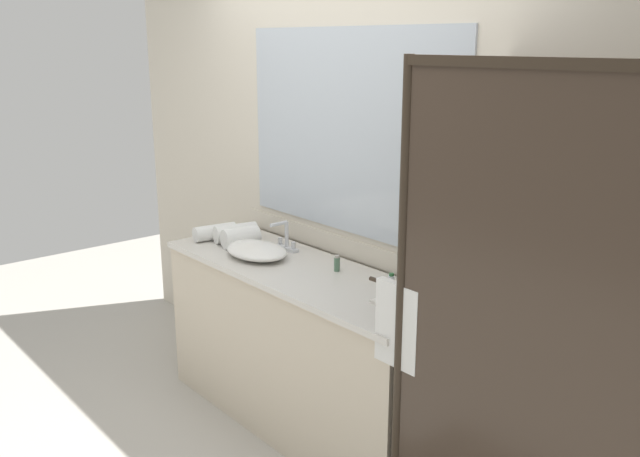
{
  "coord_description": "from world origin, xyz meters",
  "views": [
    {
      "loc": [
        2.62,
        -2.11,
        2.04
      ],
      "look_at": [
        0.15,
        0.0,
        1.15
      ],
      "focal_mm": 38.39,
      "sensor_mm": 36.0,
      "label": 1
    }
  ],
  "objects_px": {
    "potted_plant": "(422,282)",
    "amenity_bottle_shampoo": "(337,264)",
    "rolled_towel_middle": "(236,233)",
    "rolled_towel_near_edge": "(215,232)",
    "rolled_towel_far_edge": "(241,237)",
    "faucet": "(286,241)",
    "soap_dish": "(383,301)",
    "amenity_bottle_lotion": "(391,281)",
    "sink_basin": "(257,250)"
  },
  "relations": [
    {
      "from": "soap_dish",
      "to": "rolled_towel_near_edge",
      "type": "xyz_separation_m",
      "value": [
        -1.38,
        -0.02,
        0.03
      ]
    },
    {
      "from": "potted_plant",
      "to": "rolled_towel_near_edge",
      "type": "distance_m",
      "value": 1.48
    },
    {
      "from": "faucet",
      "to": "potted_plant",
      "type": "height_order",
      "value": "faucet"
    },
    {
      "from": "rolled_towel_middle",
      "to": "rolled_towel_far_edge",
      "type": "relative_size",
      "value": 1.2
    },
    {
      "from": "amenity_bottle_shampoo",
      "to": "soap_dish",
      "type": "bearing_deg",
      "value": -17.08
    },
    {
      "from": "sink_basin",
      "to": "rolled_towel_far_edge",
      "type": "relative_size",
      "value": 1.91
    },
    {
      "from": "rolled_towel_near_edge",
      "to": "amenity_bottle_lotion",
      "type": "bearing_deg",
      "value": 8.87
    },
    {
      "from": "sink_basin",
      "to": "amenity_bottle_lotion",
      "type": "xyz_separation_m",
      "value": [
        0.82,
        0.2,
        -0.0
      ]
    },
    {
      "from": "amenity_bottle_shampoo",
      "to": "rolled_towel_middle",
      "type": "distance_m",
      "value": 0.8
    },
    {
      "from": "soap_dish",
      "to": "sink_basin",
      "type": "bearing_deg",
      "value": -178.2
    },
    {
      "from": "amenity_bottle_lotion",
      "to": "rolled_towel_middle",
      "type": "distance_m",
      "value": 1.16
    },
    {
      "from": "potted_plant",
      "to": "amenity_bottle_lotion",
      "type": "bearing_deg",
      "value": 173.4
    },
    {
      "from": "sink_basin",
      "to": "amenity_bottle_shampoo",
      "type": "height_order",
      "value": "amenity_bottle_shampoo"
    },
    {
      "from": "potted_plant",
      "to": "rolled_towel_far_edge",
      "type": "bearing_deg",
      "value": -173.76
    },
    {
      "from": "potted_plant",
      "to": "amenity_bottle_lotion",
      "type": "height_order",
      "value": "potted_plant"
    },
    {
      "from": "faucet",
      "to": "soap_dish",
      "type": "xyz_separation_m",
      "value": [
        0.94,
        -0.17,
        -0.04
      ]
    },
    {
      "from": "faucet",
      "to": "rolled_towel_middle",
      "type": "relative_size",
      "value": 0.68
    },
    {
      "from": "amenity_bottle_lotion",
      "to": "sink_basin",
      "type": "bearing_deg",
      "value": -165.98
    },
    {
      "from": "soap_dish",
      "to": "rolled_towel_middle",
      "type": "relative_size",
      "value": 0.4
    },
    {
      "from": "potted_plant",
      "to": "amenity_bottle_lotion",
      "type": "distance_m",
      "value": 0.22
    },
    {
      "from": "rolled_towel_middle",
      "to": "amenity_bottle_shampoo",
      "type": "bearing_deg",
      "value": 6.62
    },
    {
      "from": "sink_basin",
      "to": "amenity_bottle_lotion",
      "type": "distance_m",
      "value": 0.85
    },
    {
      "from": "soap_dish",
      "to": "rolled_towel_near_edge",
      "type": "height_order",
      "value": "rolled_towel_near_edge"
    },
    {
      "from": "potted_plant",
      "to": "amenity_bottle_shampoo",
      "type": "bearing_deg",
      "value": -179.41
    },
    {
      "from": "soap_dish",
      "to": "amenity_bottle_shampoo",
      "type": "relative_size",
      "value": 1.17
    },
    {
      "from": "potted_plant",
      "to": "rolled_towel_middle",
      "type": "relative_size",
      "value": 0.67
    },
    {
      "from": "amenity_bottle_shampoo",
      "to": "amenity_bottle_lotion",
      "type": "xyz_separation_m",
      "value": [
        0.36,
        0.03,
        -0.01
      ]
    },
    {
      "from": "soap_dish",
      "to": "rolled_towel_middle",
      "type": "distance_m",
      "value": 1.27
    },
    {
      "from": "sink_basin",
      "to": "faucet",
      "type": "distance_m",
      "value": 0.2
    },
    {
      "from": "sink_basin",
      "to": "rolled_towel_middle",
      "type": "xyz_separation_m",
      "value": [
        -0.33,
        0.08,
        0.02
      ]
    },
    {
      "from": "rolled_towel_near_edge",
      "to": "rolled_towel_far_edge",
      "type": "distance_m",
      "value": 0.22
    },
    {
      "from": "soap_dish",
      "to": "rolled_towel_far_edge",
      "type": "distance_m",
      "value": 1.16
    },
    {
      "from": "faucet",
      "to": "amenity_bottle_lotion",
      "type": "relative_size",
      "value": 2.3
    },
    {
      "from": "faucet",
      "to": "rolled_towel_near_edge",
      "type": "xyz_separation_m",
      "value": [
        -0.44,
        -0.19,
        -0.01
      ]
    },
    {
      "from": "faucet",
      "to": "potted_plant",
      "type": "relative_size",
      "value": 1.02
    },
    {
      "from": "amenity_bottle_shampoo",
      "to": "amenity_bottle_lotion",
      "type": "height_order",
      "value": "amenity_bottle_shampoo"
    },
    {
      "from": "faucet",
      "to": "rolled_towel_near_edge",
      "type": "distance_m",
      "value": 0.48
    },
    {
      "from": "potted_plant",
      "to": "rolled_towel_near_edge",
      "type": "xyz_separation_m",
      "value": [
        -1.47,
        -0.17,
        -0.05
      ]
    },
    {
      "from": "rolled_towel_near_edge",
      "to": "rolled_towel_far_edge",
      "type": "xyz_separation_m",
      "value": [
        0.22,
        0.04,
        0.01
      ]
    },
    {
      "from": "sink_basin",
      "to": "rolled_towel_middle",
      "type": "height_order",
      "value": "rolled_towel_middle"
    },
    {
      "from": "sink_basin",
      "to": "soap_dish",
      "type": "bearing_deg",
      "value": 1.8
    },
    {
      "from": "amenity_bottle_shampoo",
      "to": "faucet",
      "type": "bearing_deg",
      "value": 176.88
    },
    {
      "from": "potted_plant",
      "to": "rolled_towel_middle",
      "type": "bearing_deg",
      "value": -175.88
    },
    {
      "from": "rolled_towel_near_edge",
      "to": "soap_dish",
      "type": "bearing_deg",
      "value": 0.88
    },
    {
      "from": "soap_dish",
      "to": "faucet",
      "type": "bearing_deg",
      "value": 169.68
    },
    {
      "from": "amenity_bottle_lotion",
      "to": "rolled_towel_far_edge",
      "type": "relative_size",
      "value": 0.36
    },
    {
      "from": "rolled_towel_far_edge",
      "to": "amenity_bottle_lotion",
      "type": "bearing_deg",
      "value": 8.79
    },
    {
      "from": "rolled_towel_far_edge",
      "to": "sink_basin",
      "type": "bearing_deg",
      "value": -11.36
    },
    {
      "from": "potted_plant",
      "to": "amenity_bottle_shampoo",
      "type": "xyz_separation_m",
      "value": [
        -0.57,
        -0.01,
        -0.05
      ]
    },
    {
      "from": "rolled_towel_far_edge",
      "to": "rolled_towel_near_edge",
      "type": "bearing_deg",
      "value": -170.76
    }
  ]
}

